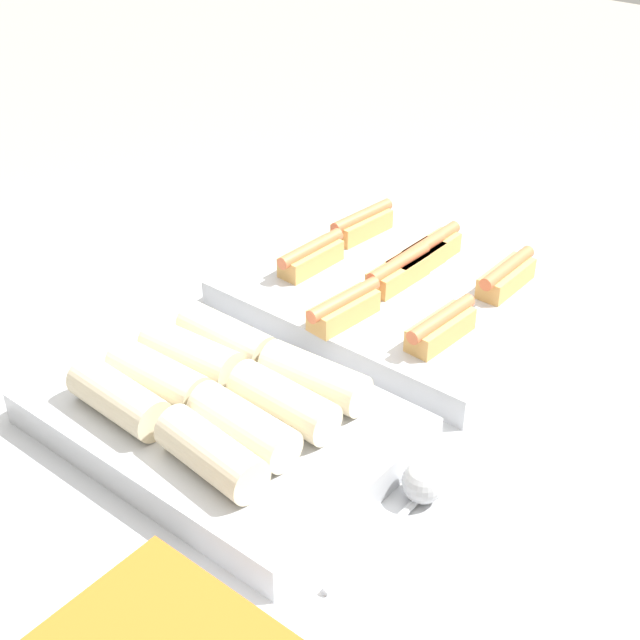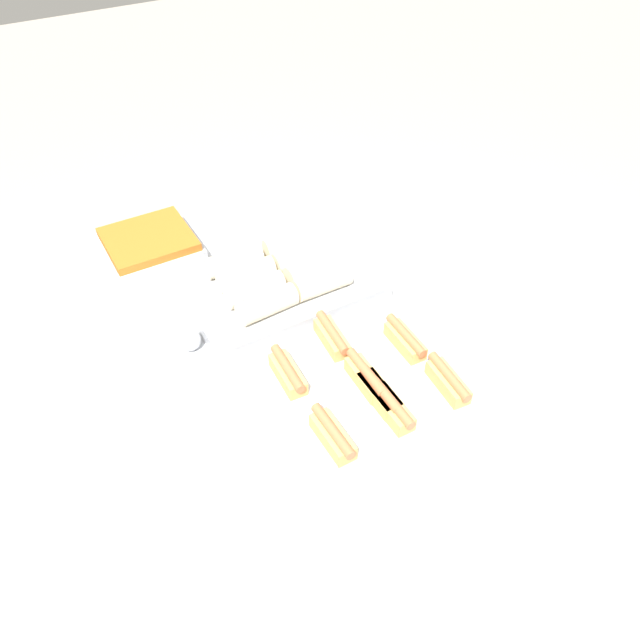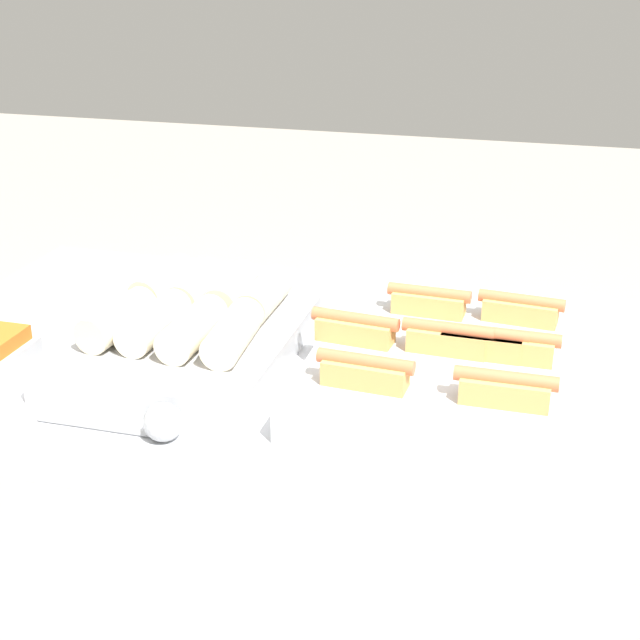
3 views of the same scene
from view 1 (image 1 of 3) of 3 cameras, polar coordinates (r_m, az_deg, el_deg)
The scene contains 4 objects.
counter at distance 1.70m, azimuth 1.28°, elevation -13.66°, with size 1.58×0.85×0.86m.
tray_hotdogs at distance 1.49m, azimuth 4.55°, elevation 1.55°, with size 0.40×0.52×0.10m.
tray_wraps at distance 1.23m, azimuth -6.45°, elevation -5.73°, with size 0.34×0.50×0.11m.
serving_spoon_near at distance 1.14m, azimuth 6.32°, elevation -10.66°, with size 0.23×0.06×0.06m.
Camera 1 is at (-0.93, -0.71, 1.67)m, focal length 50.00 mm.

